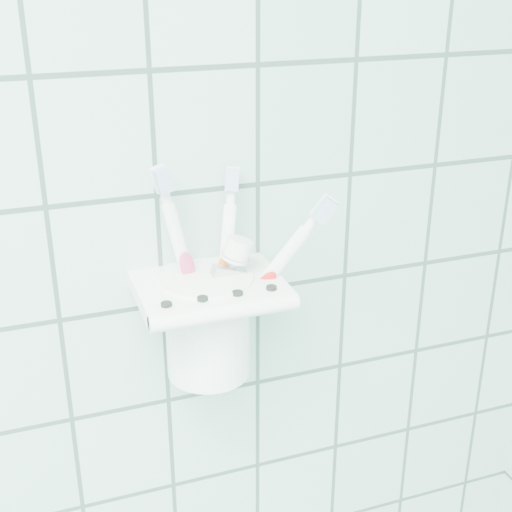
{
  "coord_description": "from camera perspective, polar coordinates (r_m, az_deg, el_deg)",
  "views": [
    {
      "loc": [
        0.49,
        0.55,
        1.58
      ],
      "look_at": [
        0.69,
        1.1,
        1.34
      ],
      "focal_mm": 50.0,
      "sensor_mm": 36.0,
      "label": 1
    }
  ],
  "objects": [
    {
      "name": "cup",
      "position": [
        0.71,
        -3.9,
        -5.25
      ],
      "size": [
        0.09,
        0.09,
        0.11
      ],
      "color": "white",
      "rests_on": "holder_bracket"
    },
    {
      "name": "toothpaste_tube",
      "position": [
        0.69,
        -4.59,
        -3.0
      ],
      "size": [
        0.07,
        0.03,
        0.15
      ],
      "rotation": [
        0.04,
        0.31,
        0.03
      ],
      "color": "silver",
      "rests_on": "cup"
    },
    {
      "name": "holder_bracket",
      "position": [
        0.69,
        -3.79,
        -2.7
      ],
      "size": [
        0.14,
        0.11,
        0.04
      ],
      "color": "white",
      "rests_on": "wall_back"
    },
    {
      "name": "toothbrush_pink",
      "position": [
        0.7,
        -3.95,
        -0.35
      ],
      "size": [
        0.05,
        0.02,
        0.21
      ],
      "rotation": [
        -0.03,
        -0.21,
        0.19
      ],
      "color": "white",
      "rests_on": "cup"
    },
    {
      "name": "toothbrush_orange",
      "position": [
        0.69,
        -4.73,
        -0.69
      ],
      "size": [
        0.12,
        0.05,
        0.2
      ],
      "rotation": [
        0.03,
        0.64,
        -0.25
      ],
      "color": "white",
      "rests_on": "cup"
    },
    {
      "name": "toothbrush_blue",
      "position": [
        0.68,
        -3.29,
        -1.69
      ],
      "size": [
        0.04,
        0.05,
        0.2
      ],
      "rotation": [
        -0.27,
        0.08,
        -0.36
      ],
      "color": "white",
      "rests_on": "cup"
    }
  ]
}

